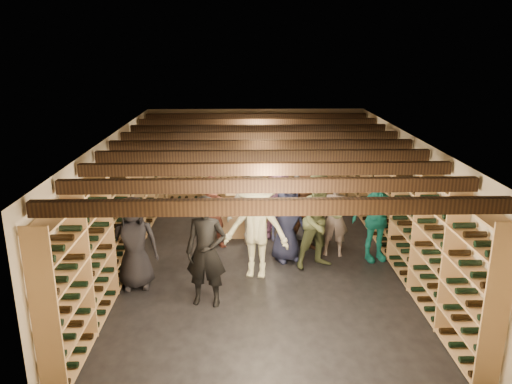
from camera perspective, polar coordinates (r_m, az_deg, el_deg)
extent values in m
plane|color=black|center=(9.65, 0.60, -7.89)|extent=(8.00, 8.00, 0.00)
cube|color=beige|center=(13.08, 0.00, 4.26)|extent=(5.50, 0.02, 2.40)
cube|color=beige|center=(5.55, 2.14, -13.80)|extent=(5.50, 0.02, 2.40)
cube|color=beige|center=(9.53, -16.14, -1.18)|extent=(0.02, 8.00, 2.40)
cube|color=beige|center=(9.71, 17.06, -0.92)|extent=(0.02, 8.00, 2.40)
cube|color=beige|center=(8.93, 0.65, 6.26)|extent=(5.50, 8.00, 0.01)
cube|color=black|center=(5.57, 1.95, -1.70)|extent=(5.40, 0.12, 0.18)
cube|color=black|center=(6.40, 1.49, 0.77)|extent=(5.40, 0.12, 0.18)
cube|color=black|center=(7.25, 1.14, 2.66)|extent=(5.40, 0.12, 0.18)
cube|color=black|center=(8.10, 0.87, 4.16)|extent=(5.40, 0.12, 0.18)
cube|color=black|center=(8.95, 0.64, 5.38)|extent=(5.40, 0.12, 0.18)
cube|color=black|center=(9.81, 0.46, 6.38)|extent=(5.40, 0.12, 0.18)
cube|color=black|center=(10.67, 0.30, 7.22)|extent=(5.40, 0.12, 0.18)
cube|color=black|center=(11.54, 0.17, 7.93)|extent=(5.40, 0.12, 0.18)
cube|color=black|center=(12.40, 0.05, 8.55)|extent=(5.40, 0.12, 0.18)
cube|color=tan|center=(9.52, -15.04, -1.89)|extent=(0.32, 7.50, 2.15)
cube|color=tan|center=(9.69, 15.99, -1.64)|extent=(0.32, 7.50, 2.15)
cube|color=tan|center=(12.95, 0.02, 3.56)|extent=(4.70, 0.30, 2.15)
cube|color=tan|center=(10.82, -2.56, -4.64)|extent=(0.52, 0.36, 0.17)
cube|color=tan|center=(10.75, -2.58, -3.80)|extent=(0.52, 0.36, 0.17)
cube|color=tan|center=(10.70, -2.59, -2.95)|extent=(0.52, 0.36, 0.17)
cube|color=tan|center=(11.70, -2.32, -2.96)|extent=(0.51, 0.35, 0.17)
cube|color=tan|center=(11.64, -2.33, -2.17)|extent=(0.51, 0.35, 0.17)
cube|color=tan|center=(11.59, -2.34, -1.38)|extent=(0.51, 0.35, 0.17)
cube|color=tan|center=(11.54, -2.35, -0.57)|extent=(0.51, 0.35, 0.17)
cube|color=tan|center=(11.68, 1.10, -2.99)|extent=(0.56, 0.44, 0.17)
imported|color=black|center=(8.64, -13.75, -5.66)|extent=(0.85, 0.62, 1.61)
imported|color=black|center=(7.86, -5.72, -6.84)|extent=(0.71, 0.53, 1.78)
imported|color=#4F5936|center=(9.17, 7.36, -3.33)|extent=(1.05, 0.94, 1.80)
imported|color=beige|center=(8.74, 0.02, -4.23)|extent=(1.27, 0.89, 1.79)
imported|color=#19857C|center=(9.70, 13.54, -3.01)|extent=(1.03, 0.62, 1.65)
imported|color=brown|center=(10.10, -5.07, -2.29)|extent=(1.43, 0.64, 1.48)
imported|color=#1F2341|center=(9.45, 3.57, -3.49)|extent=(0.87, 0.74, 1.52)
imported|color=gray|center=(9.78, 9.02, -2.95)|extent=(0.61, 0.45, 1.53)
imported|color=#412618|center=(9.84, 5.92, -1.83)|extent=(0.98, 0.81, 1.81)
imported|color=#A9A79B|center=(10.15, -0.35, -1.18)|extent=(1.33, 1.06, 1.81)
imported|color=#966294|center=(10.59, 2.55, -0.87)|extent=(1.59, 0.77, 1.65)
imported|color=#36373C|center=(10.39, 5.29, -1.39)|extent=(0.86, 0.63, 1.61)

